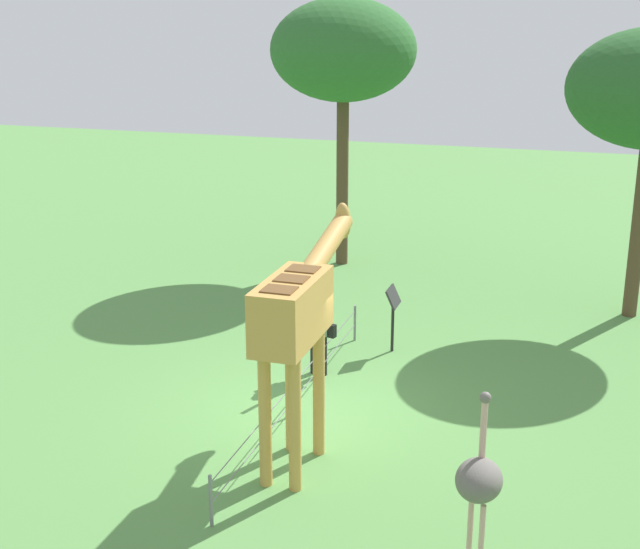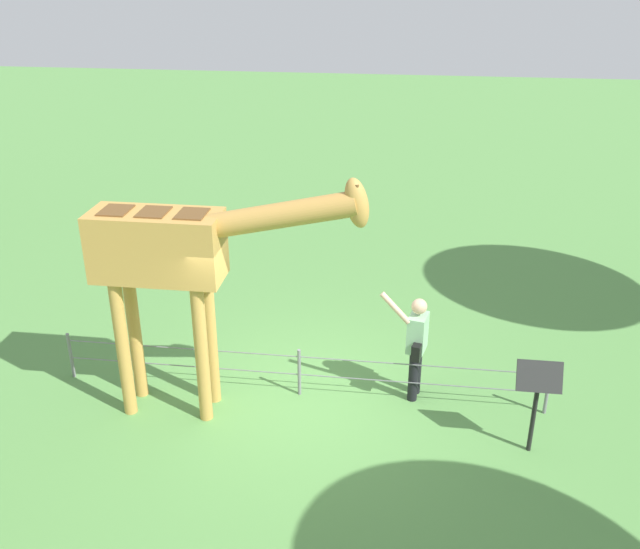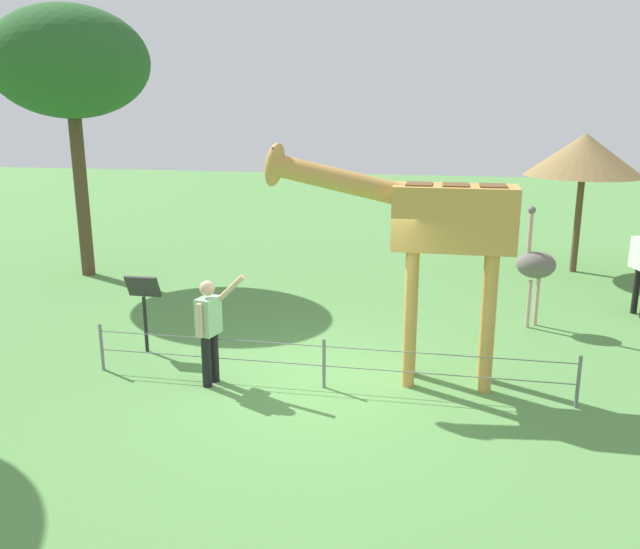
# 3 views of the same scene
# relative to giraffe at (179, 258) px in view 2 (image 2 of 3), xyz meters

# --- Properties ---
(ground_plane) EXTENTS (60.00, 60.00, 0.00)m
(ground_plane) POSITION_rel_giraffe_xyz_m (1.47, 0.45, -2.32)
(ground_plane) COLOR #568E47
(giraffe) EXTENTS (3.62, 0.71, 3.51)m
(giraffe) POSITION_rel_giraffe_xyz_m (0.00, 0.00, 0.00)
(giraffe) COLOR #C69347
(giraffe) RESTS_ON ground_plane
(visitor) EXTENTS (0.71, 0.59, 1.69)m
(visitor) POSITION_rel_giraffe_xyz_m (3.12, 0.69, -1.42)
(visitor) COLOR black
(visitor) RESTS_ON ground_plane
(info_sign) EXTENTS (0.56, 0.21, 1.32)m
(info_sign) POSITION_rel_giraffe_xyz_m (4.64, -0.34, -1.37)
(info_sign) COLOR black
(info_sign) RESTS_ON ground_plane
(wire_fence) EXTENTS (7.05, 0.05, 0.75)m
(wire_fence) POSITION_rel_giraffe_xyz_m (1.47, 0.52, -1.92)
(wire_fence) COLOR slate
(wire_fence) RESTS_ON ground_plane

